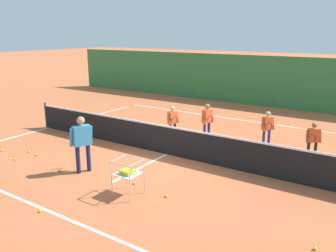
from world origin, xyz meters
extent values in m
plane|color=#BC6038|center=(0.00, 0.00, 0.00)|extent=(120.00, 120.00, 0.00)
cube|color=white|center=(0.00, -4.56, 0.00)|extent=(11.82, 0.08, 0.01)
cube|color=white|center=(0.00, 5.68, 0.00)|extent=(11.82, 0.08, 0.01)
cube|color=white|center=(-5.91, 0.00, 0.00)|extent=(0.08, 10.24, 0.01)
cube|color=white|center=(0.00, 0.00, 0.00)|extent=(0.08, 5.27, 0.01)
cylinder|color=#333338|center=(-6.02, 0.00, 0.53)|extent=(0.08, 0.08, 1.05)
cube|color=black|center=(0.00, 0.00, 0.46)|extent=(11.97, 0.02, 0.92)
cube|color=white|center=(0.00, 0.00, 0.95)|extent=(11.97, 0.03, 0.06)
cylinder|color=#191E4C|center=(-1.22, -2.67, 0.40)|extent=(0.12, 0.12, 0.80)
cylinder|color=#191E4C|center=(-1.09, -2.38, 0.40)|extent=(0.12, 0.12, 0.80)
cube|color=#338CBF|center=(-1.16, -2.53, 1.09)|extent=(0.40, 0.53, 0.56)
sphere|color=tan|center=(-1.16, -2.53, 1.51)|extent=(0.22, 0.22, 0.22)
cylinder|color=#338CBF|center=(-1.33, -2.75, 1.05)|extent=(0.23, 0.17, 0.55)
cylinder|color=#338CBF|center=(-1.08, -2.26, 1.05)|extent=(0.19, 0.14, 0.55)
torus|color=#262628|center=(-1.32, -2.15, 1.00)|extent=(0.14, 0.28, 0.29)
cylinder|color=black|center=(-1.10, -2.25, 1.00)|extent=(0.21, 0.11, 0.03)
cylinder|color=navy|center=(-0.69, 1.60, 0.31)|extent=(0.09, 0.09, 0.62)
cylinder|color=navy|center=(-0.74, 1.37, 0.31)|extent=(0.09, 0.09, 0.62)
cube|color=#E55926|center=(-0.72, 1.48, 0.84)|extent=(0.25, 0.40, 0.44)
sphere|color=#DBAD84|center=(-0.72, 1.48, 1.18)|extent=(0.17, 0.17, 0.17)
cylinder|color=#E55926|center=(-0.62, 1.68, 0.82)|extent=(0.18, 0.10, 0.43)
cylinder|color=#E55926|center=(-0.73, 1.27, 0.81)|extent=(0.14, 0.09, 0.43)
torus|color=#262628|center=(-0.47, 1.21, 0.82)|extent=(0.08, 0.29, 0.29)
cylinder|color=black|center=(-0.71, 1.26, 0.82)|extent=(0.22, 0.07, 0.03)
cylinder|color=navy|center=(0.40, 2.22, 0.34)|extent=(0.10, 0.10, 0.68)
cylinder|color=navy|center=(0.36, 1.97, 0.34)|extent=(0.10, 0.10, 0.68)
cube|color=#E55926|center=(0.38, 2.09, 0.91)|extent=(0.25, 0.43, 0.47)
sphere|color=#996B4C|center=(0.38, 2.09, 1.27)|extent=(0.19, 0.19, 0.19)
cylinder|color=#E55926|center=(0.48, 2.31, 0.88)|extent=(0.19, 0.10, 0.46)
cylinder|color=#E55926|center=(0.38, 1.86, 0.88)|extent=(0.15, 0.10, 0.47)
torus|color=#262628|center=(0.64, 1.81, 0.87)|extent=(0.07, 0.29, 0.29)
cylinder|color=black|center=(0.40, 1.86, 0.87)|extent=(0.22, 0.07, 0.03)
cylinder|color=navy|center=(2.52, 2.67, 0.31)|extent=(0.09, 0.09, 0.62)
cylinder|color=navy|center=(2.40, 2.46, 0.31)|extent=(0.09, 0.09, 0.62)
cube|color=#E55926|center=(2.46, 2.57, 0.84)|extent=(0.34, 0.41, 0.44)
sphere|color=#DBAD84|center=(2.46, 2.57, 1.17)|extent=(0.17, 0.17, 0.17)
cylinder|color=#E55926|center=(2.61, 2.72, 0.82)|extent=(0.18, 0.14, 0.43)
cylinder|color=#E55926|center=(2.37, 2.37, 0.81)|extent=(0.14, 0.12, 0.43)
torus|color=#262628|center=(2.61, 2.23, 0.82)|extent=(0.17, 0.26, 0.29)
cylinder|color=black|center=(2.40, 2.35, 0.82)|extent=(0.20, 0.14, 0.03)
cylinder|color=black|center=(4.14, 2.15, 0.30)|extent=(0.09, 0.09, 0.59)
cylinder|color=black|center=(3.96, 2.02, 0.30)|extent=(0.09, 0.09, 0.59)
cube|color=#E55926|center=(4.05, 2.09, 0.80)|extent=(0.38, 0.34, 0.42)
sphere|color=#996B4C|center=(4.05, 2.09, 1.11)|extent=(0.16, 0.16, 0.16)
cylinder|color=#E55926|center=(4.24, 2.17, 0.77)|extent=(0.14, 0.17, 0.41)
cylinder|color=#E55926|center=(3.90, 1.95, 0.77)|extent=(0.12, 0.14, 0.41)
torus|color=#262628|center=(4.06, 1.73, 0.79)|extent=(0.25, 0.19, 0.29)
cylinder|color=black|center=(3.91, 1.93, 0.79)|extent=(0.15, 0.20, 0.03)
cylinder|color=#B7B7BC|center=(0.54, -2.65, 0.45)|extent=(0.02, 0.02, 0.89)
cylinder|color=#B7B7BC|center=(1.10, -2.65, 0.45)|extent=(0.02, 0.02, 0.89)
cylinder|color=#B7B7BC|center=(0.54, -3.21, 0.45)|extent=(0.02, 0.02, 0.89)
cylinder|color=#B7B7BC|center=(1.10, -3.21, 0.45)|extent=(0.02, 0.02, 0.89)
cube|color=#B7B7BC|center=(0.82, -2.93, 0.55)|extent=(0.56, 0.56, 0.01)
cube|color=#B7B7BC|center=(0.82, -2.65, 0.89)|extent=(0.56, 0.02, 0.02)
cube|color=#B7B7BC|center=(0.82, -3.21, 0.89)|extent=(0.56, 0.02, 0.02)
cube|color=#B7B7BC|center=(0.54, -2.93, 0.89)|extent=(0.02, 0.56, 0.02)
cube|color=#B7B7BC|center=(1.10, -2.93, 0.89)|extent=(0.02, 0.56, 0.02)
sphere|color=yellow|center=(0.69, -3.07, 0.58)|extent=(0.07, 0.07, 0.07)
sphere|color=yellow|center=(0.70, -3.00, 0.58)|extent=(0.07, 0.07, 0.07)
sphere|color=yellow|center=(0.70, -2.93, 0.58)|extent=(0.07, 0.07, 0.07)
sphere|color=yellow|center=(0.70, -2.87, 0.58)|extent=(0.07, 0.07, 0.07)
sphere|color=yellow|center=(0.69, -2.80, 0.58)|extent=(0.07, 0.07, 0.07)
sphere|color=yellow|center=(0.76, -3.06, 0.58)|extent=(0.07, 0.07, 0.07)
sphere|color=yellow|center=(0.76, -3.00, 0.59)|extent=(0.07, 0.07, 0.07)
sphere|color=yellow|center=(0.76, -2.93, 0.59)|extent=(0.07, 0.07, 0.07)
sphere|color=yellow|center=(0.76, -2.87, 0.58)|extent=(0.07, 0.07, 0.07)
sphere|color=yellow|center=(0.77, -2.80, 0.58)|extent=(0.07, 0.07, 0.07)
sphere|color=yellow|center=(0.82, -3.07, 0.58)|extent=(0.07, 0.07, 0.07)
sphere|color=yellow|center=(0.82, -3.00, 0.58)|extent=(0.07, 0.07, 0.07)
sphere|color=yellow|center=(0.83, -2.93, 0.58)|extent=(0.07, 0.07, 0.07)
sphere|color=yellow|center=(0.83, -2.87, 0.59)|extent=(0.07, 0.07, 0.07)
sphere|color=yellow|center=(0.82, -2.81, 0.58)|extent=(0.07, 0.07, 0.07)
sphere|color=yellow|center=(0.89, -3.07, 0.59)|extent=(0.07, 0.07, 0.07)
sphere|color=yellow|center=(0.88, -2.99, 0.59)|extent=(0.07, 0.07, 0.07)
sphere|color=yellow|center=(0.89, -2.93, 0.59)|extent=(0.07, 0.07, 0.07)
sphere|color=yellow|center=(0.89, -2.87, 0.58)|extent=(0.07, 0.07, 0.07)
sphere|color=yellow|center=(0.89, -2.80, 0.58)|extent=(0.07, 0.07, 0.07)
sphere|color=yellow|center=(0.95, -3.07, 0.58)|extent=(0.07, 0.07, 0.07)
sphere|color=yellow|center=(0.95, -3.00, 0.58)|extent=(0.07, 0.07, 0.07)
sphere|color=yellow|center=(0.96, -2.93, 0.58)|extent=(0.07, 0.07, 0.07)
sphere|color=yellow|center=(0.96, -2.87, 0.58)|extent=(0.07, 0.07, 0.07)
sphere|color=yellow|center=(0.95, -2.80, 0.59)|extent=(0.07, 0.07, 0.07)
sphere|color=yellow|center=(0.69, -3.07, 0.64)|extent=(0.07, 0.07, 0.07)
sphere|color=yellow|center=(0.69, -3.00, 0.64)|extent=(0.07, 0.07, 0.07)
sphere|color=yellow|center=(0.70, -2.94, 0.64)|extent=(0.07, 0.07, 0.07)
sphere|color=yellow|center=(0.70, -2.87, 0.64)|extent=(0.07, 0.07, 0.07)
sphere|color=yellow|center=(0.69, -2.80, 0.64)|extent=(0.07, 0.07, 0.07)
sphere|color=yellow|center=(0.77, -3.06, 0.64)|extent=(0.07, 0.07, 0.07)
sphere|color=yellow|center=(0.76, -3.00, 0.64)|extent=(0.07, 0.07, 0.07)
sphere|color=yellow|center=(0.77, -2.94, 0.64)|extent=(0.07, 0.07, 0.07)
sphere|color=yellow|center=(0.76, -2.86, 0.64)|extent=(0.07, 0.07, 0.07)
sphere|color=yellow|center=(0.76, -2.81, 0.63)|extent=(0.07, 0.07, 0.07)
sphere|color=yellow|center=(0.82, -3.06, 0.63)|extent=(0.07, 0.07, 0.07)
sphere|color=yellow|center=(0.82, -3.00, 0.64)|extent=(0.07, 0.07, 0.07)
sphere|color=yellow|center=(0.82, -2.93, 0.64)|extent=(0.07, 0.07, 0.07)
sphere|color=yellow|center=(0.83, -2.88, 0.64)|extent=(0.07, 0.07, 0.07)
sphere|color=yellow|center=(0.83, -2.80, 0.64)|extent=(0.07, 0.07, 0.07)
sphere|color=yellow|center=(0.89, -3.06, 0.64)|extent=(0.07, 0.07, 0.07)
sphere|color=yellow|center=(0.57, -2.38, 0.03)|extent=(0.07, 0.07, 0.07)
sphere|color=yellow|center=(5.13, -2.80, 0.03)|extent=(0.07, 0.07, 0.07)
sphere|color=yellow|center=(1.69, -2.55, 0.03)|extent=(0.07, 0.07, 0.07)
sphere|color=yellow|center=(-0.25, -4.69, 0.03)|extent=(0.07, 0.07, 0.07)
sphere|color=yellow|center=(-1.74, -2.90, 0.03)|extent=(0.07, 0.07, 0.07)
sphere|color=yellow|center=(-3.67, -3.05, 0.03)|extent=(0.07, 0.07, 0.07)
sphere|color=yellow|center=(-3.43, -2.43, 0.03)|extent=(0.07, 0.07, 0.07)
sphere|color=yellow|center=(-3.88, -2.38, 0.03)|extent=(0.07, 0.07, 0.07)
sphere|color=yellow|center=(-4.78, -2.78, 0.03)|extent=(0.07, 0.07, 0.07)
cube|color=#33753D|center=(0.00, 9.25, 1.34)|extent=(26.01, 0.08, 2.68)
camera|label=1|loc=(5.93, -8.92, 3.87)|focal=37.09mm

